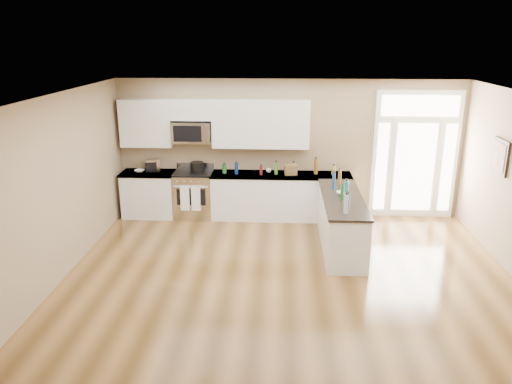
{
  "coord_description": "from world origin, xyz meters",
  "views": [
    {
      "loc": [
        -0.14,
        -6.04,
        3.6
      ],
      "look_at": [
        -0.57,
        2.0,
        1.08
      ],
      "focal_mm": 35.0,
      "sensor_mm": 36.0,
      "label": 1
    }
  ],
  "objects_px": {
    "peninsula_cabinet": "(341,224)",
    "toaster_oven": "(153,165)",
    "stockpot": "(197,167)",
    "kitchen_range": "(194,194)"
  },
  "relations": [
    {
      "from": "peninsula_cabinet",
      "to": "toaster_oven",
      "type": "height_order",
      "value": "toaster_oven"
    },
    {
      "from": "kitchen_range",
      "to": "peninsula_cabinet",
      "type": "bearing_deg",
      "value": -26.81
    },
    {
      "from": "peninsula_cabinet",
      "to": "toaster_oven",
      "type": "bearing_deg",
      "value": 157.58
    },
    {
      "from": "kitchen_range",
      "to": "stockpot",
      "type": "height_order",
      "value": "stockpot"
    },
    {
      "from": "stockpot",
      "to": "toaster_oven",
      "type": "relative_size",
      "value": 0.96
    },
    {
      "from": "peninsula_cabinet",
      "to": "kitchen_range",
      "type": "relative_size",
      "value": 2.15
    },
    {
      "from": "kitchen_range",
      "to": "toaster_oven",
      "type": "relative_size",
      "value": 3.68
    },
    {
      "from": "stockpot",
      "to": "toaster_oven",
      "type": "distance_m",
      "value": 0.93
    },
    {
      "from": "stockpot",
      "to": "toaster_oven",
      "type": "xyz_separation_m",
      "value": [
        -0.93,
        0.04,
        0.01
      ]
    },
    {
      "from": "toaster_oven",
      "to": "stockpot",
      "type": "bearing_deg",
      "value": -19.13
    }
  ]
}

